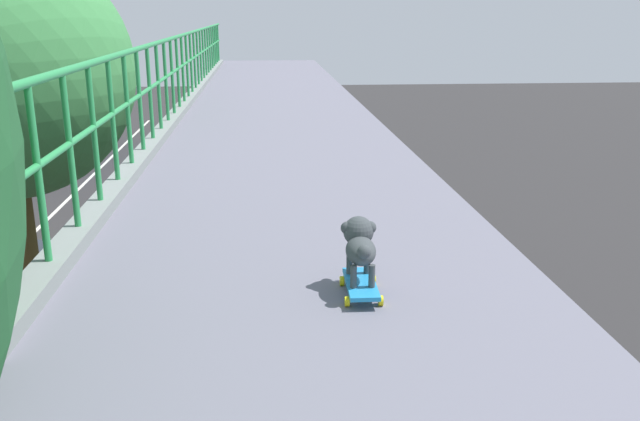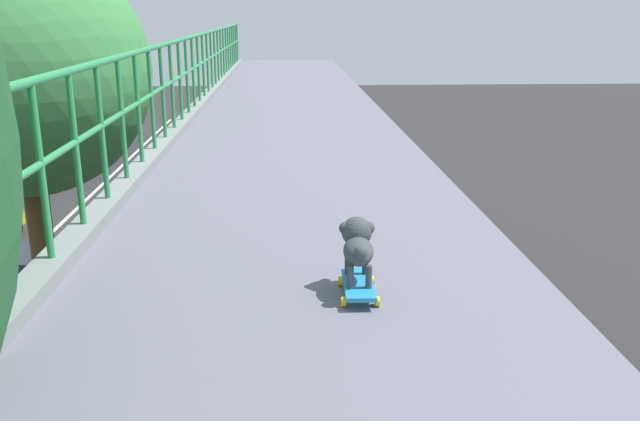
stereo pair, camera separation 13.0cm
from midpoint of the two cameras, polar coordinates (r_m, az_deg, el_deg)
overpass_deck at (r=3.34m, az=-0.89°, el=-14.75°), size 3.01×38.27×0.43m
car_white_fifth at (r=16.59m, az=-21.47°, el=-5.54°), size 1.87×4.06×1.49m
city_bus at (r=33.13m, az=-19.56°, el=7.43°), size 2.65×10.06×3.31m
roadside_tree_mid at (r=11.36m, az=-23.83°, el=10.63°), size 3.93×3.93×7.69m
toy_skateboard at (r=3.74m, az=4.28°, el=-6.37°), size 0.21×0.44×0.08m
small_dog at (r=3.73m, az=4.23°, el=-2.80°), size 0.20×0.41×0.34m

